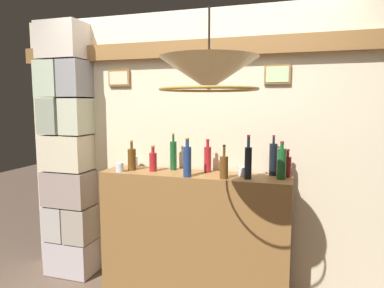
# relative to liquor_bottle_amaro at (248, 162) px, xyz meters

# --- Properties ---
(panelled_rear_partition) EXTENTS (3.51, 0.15, 2.45)m
(panelled_rear_partition) POSITION_rel_liquor_bottle_amaro_xyz_m (-0.45, 0.31, 0.06)
(panelled_rear_partition) COLOR beige
(panelled_rear_partition) RESTS_ON ground
(stone_pillar) EXTENTS (0.47, 0.34, 2.38)m
(stone_pillar) POSITION_rel_liquor_bottle_amaro_xyz_m (-1.72, 0.17, -0.04)
(stone_pillar) COLOR #B7ACAF
(stone_pillar) RESTS_ON ground
(bar_shelf_unit) EXTENTS (1.56, 0.35, 1.09)m
(bar_shelf_unit) POSITION_rel_liquor_bottle_amaro_xyz_m (-0.45, 0.06, -0.68)
(bar_shelf_unit) COLOR olive
(bar_shelf_unit) RESTS_ON ground
(liquor_bottle_amaro) EXTENTS (0.05, 0.05, 0.34)m
(liquor_bottle_amaro) POSITION_rel_liquor_bottle_amaro_xyz_m (0.00, 0.00, 0.00)
(liquor_bottle_amaro) COLOR black
(liquor_bottle_amaro) RESTS_ON bar_shelf_unit
(liquor_bottle_port) EXTENTS (0.06, 0.06, 0.28)m
(liquor_bottle_port) POSITION_rel_liquor_bottle_amaro_xyz_m (-0.36, 0.16, -0.02)
(liquor_bottle_port) COLOR #A41E22
(liquor_bottle_port) RESTS_ON bar_shelf_unit
(liquor_bottle_tequila) EXTENTS (0.07, 0.07, 0.26)m
(liquor_bottle_tequila) POSITION_rel_liquor_bottle_amaro_xyz_m (-1.00, 0.05, -0.04)
(liquor_bottle_tequila) COLOR #5A3712
(liquor_bottle_tequila) RESTS_ON bar_shelf_unit
(liquor_bottle_vermouth) EXTENTS (0.06, 0.06, 0.26)m
(liquor_bottle_vermouth) POSITION_rel_liquor_bottle_amaro_xyz_m (-0.18, -0.05, -0.04)
(liquor_bottle_vermouth) COLOR brown
(liquor_bottle_vermouth) RESTS_ON bar_shelf_unit
(liquor_bottle_gin) EXTENTS (0.06, 0.06, 0.32)m
(liquor_bottle_gin) POSITION_rel_liquor_bottle_amaro_xyz_m (-0.67, 0.17, -0.00)
(liquor_bottle_gin) COLOR #184D24
(liquor_bottle_gin) RESTS_ON bar_shelf_unit
(liquor_bottle_bourbon) EXTENTS (0.07, 0.07, 0.29)m
(liquor_bottle_bourbon) POSITION_rel_liquor_bottle_amaro_xyz_m (0.24, 0.07, -0.01)
(liquor_bottle_bourbon) COLOR #1B5023
(liquor_bottle_bourbon) RESTS_ON bar_shelf_unit
(liquor_bottle_rye) EXTENTS (0.07, 0.07, 0.22)m
(liquor_bottle_rye) POSITION_rel_liquor_bottle_amaro_xyz_m (0.28, 0.16, -0.04)
(liquor_bottle_rye) COLOR maroon
(liquor_bottle_rye) RESTS_ON bar_shelf_unit
(liquor_bottle_vodka) EXTENTS (0.06, 0.06, 0.32)m
(liquor_bottle_vodka) POSITION_rel_liquor_bottle_amaro_xyz_m (0.17, 0.19, -0.00)
(liquor_bottle_vodka) COLOR black
(liquor_bottle_vodka) RESTS_ON bar_shelf_unit
(liquor_bottle_brandy) EXTENTS (0.06, 0.06, 0.31)m
(liquor_bottle_brandy) POSITION_rel_liquor_bottle_amaro_xyz_m (-0.46, -0.07, -0.01)
(liquor_bottle_brandy) COLOR navy
(liquor_bottle_brandy) RESTS_ON bar_shelf_unit
(liquor_bottle_sherry) EXTENTS (0.06, 0.06, 0.22)m
(liquor_bottle_sherry) POSITION_rel_liquor_bottle_amaro_xyz_m (-0.81, 0.06, -0.05)
(liquor_bottle_sherry) COLOR maroon
(liquor_bottle_sherry) RESTS_ON bar_shelf_unit
(glass_tumbler_rocks) EXTENTS (0.08, 0.08, 0.07)m
(glass_tumbler_rocks) POSITION_rel_liquor_bottle_amaro_xyz_m (-0.05, 0.10, -0.10)
(glass_tumbler_rocks) COLOR silver
(glass_tumbler_rocks) RESTS_ON bar_shelf_unit
(glass_tumbler_highball) EXTENTS (0.07, 0.07, 0.10)m
(glass_tumbler_highball) POSITION_rel_liquor_bottle_amaro_xyz_m (-1.05, 0.17, -0.08)
(glass_tumbler_highball) COLOR silver
(glass_tumbler_highball) RESTS_ON bar_shelf_unit
(glass_tumbler_shot) EXTENTS (0.07, 0.07, 0.08)m
(glass_tumbler_shot) POSITION_rel_liquor_bottle_amaro_xyz_m (-1.07, -0.05, -0.09)
(glass_tumbler_shot) COLOR silver
(glass_tumbler_shot) RESTS_ON bar_shelf_unit
(pendant_lamp) EXTENTS (0.55, 0.55, 0.45)m
(pendant_lamp) POSITION_rel_liquor_bottle_amaro_xyz_m (-0.12, -0.74, 0.59)
(pendant_lamp) COLOR beige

